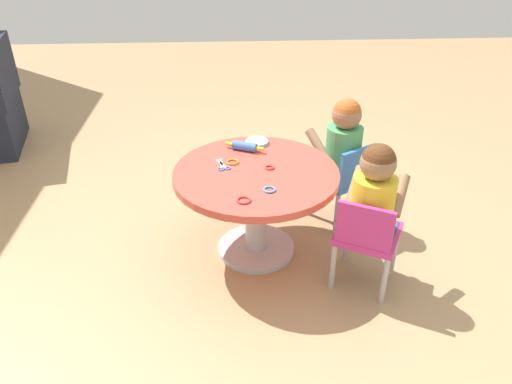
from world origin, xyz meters
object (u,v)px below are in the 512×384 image
at_px(child_chair_left, 366,236).
at_px(child_chair_right, 345,177).
at_px(craft_scissors, 223,166).
at_px(seated_child_left, 374,193).
at_px(rolling_pin, 245,146).
at_px(seated_child_right, 343,141).
at_px(craft_table, 256,191).

bearing_deg(child_chair_left, child_chair_right, -1.98).
bearing_deg(craft_scissors, child_chair_left, -117.87).
xyz_separation_m(seated_child_left, child_chair_right, (0.57, -0.00, -0.23)).
relative_size(child_chair_left, rolling_pin, 2.44).
distance_m(seated_child_left, craft_scissors, 0.80).
bearing_deg(rolling_pin, child_chair_right, -86.91).
bearing_deg(seated_child_right, child_chair_right, -149.75).
bearing_deg(craft_table, child_chair_left, -121.01).
xyz_separation_m(rolling_pin, craft_scissors, (-0.20, 0.12, -0.02)).
height_order(craft_table, seated_child_right, seated_child_right).
xyz_separation_m(seated_child_right, craft_scissors, (-0.26, 0.71, -0.01)).
relative_size(child_chair_right, rolling_pin, 2.44).
height_order(craft_table, craft_scissors, craft_scissors).
distance_m(craft_table, child_chair_left, 0.63).
relative_size(child_chair_left, craft_scissors, 3.80).
height_order(child_chair_right, craft_scissors, child_chair_right).
bearing_deg(craft_scissors, craft_table, -107.12).
height_order(child_chair_right, seated_child_right, seated_child_right).
relative_size(seated_child_right, rolling_pin, 2.33).
height_order(craft_table, rolling_pin, rolling_pin).
height_order(craft_table, child_chair_left, child_chair_left).
height_order(child_chair_left, seated_child_left, seated_child_left).
bearing_deg(child_chair_right, child_chair_left, 178.02).
bearing_deg(child_chair_right, seated_child_left, 179.78).
relative_size(craft_table, seated_child_left, 1.72).
height_order(craft_table, child_chair_right, child_chair_right).
xyz_separation_m(child_chair_left, rolling_pin, (0.57, 0.58, 0.24)).
xyz_separation_m(seated_child_right, rolling_pin, (-0.07, 0.58, 0.01)).
relative_size(craft_table, child_chair_left, 1.64).
bearing_deg(craft_table, rolling_pin, 11.45).
distance_m(seated_child_right, rolling_pin, 0.59).
bearing_deg(seated_child_left, child_chair_left, 152.21).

